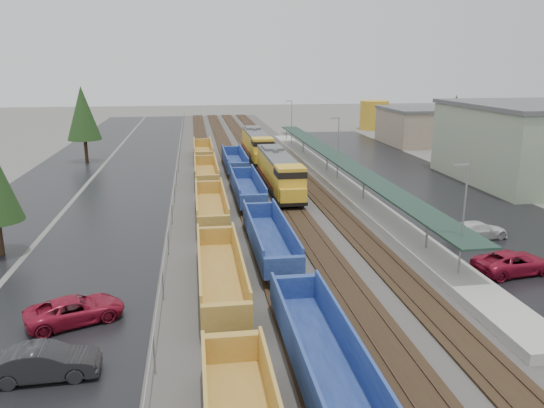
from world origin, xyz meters
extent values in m
cube|color=#302D2B|center=(0.00, 60.00, 0.04)|extent=(20.00, 160.00, 0.08)
cube|color=black|center=(-6.00, 60.00, 0.15)|extent=(2.60, 160.00, 0.15)
cube|color=#473326|center=(-6.72, 60.00, 0.27)|extent=(0.08, 160.00, 0.07)
cube|color=#473326|center=(-5.28, 60.00, 0.27)|extent=(0.08, 160.00, 0.07)
cube|color=black|center=(-2.00, 60.00, 0.15)|extent=(2.60, 160.00, 0.15)
cube|color=#473326|center=(-2.72, 60.00, 0.27)|extent=(0.08, 160.00, 0.07)
cube|color=#473326|center=(-1.28, 60.00, 0.27)|extent=(0.08, 160.00, 0.07)
cube|color=black|center=(2.00, 60.00, 0.15)|extent=(2.60, 160.00, 0.15)
cube|color=#473326|center=(1.28, 60.00, 0.27)|extent=(0.08, 160.00, 0.07)
cube|color=#473326|center=(2.72, 60.00, 0.27)|extent=(0.08, 160.00, 0.07)
cube|color=black|center=(6.00, 60.00, 0.15)|extent=(2.60, 160.00, 0.15)
cube|color=#473326|center=(5.28, 60.00, 0.27)|extent=(0.08, 160.00, 0.07)
cube|color=#473326|center=(6.72, 60.00, 0.27)|extent=(0.08, 160.00, 0.07)
cube|color=black|center=(-15.00, 60.00, 0.01)|extent=(10.00, 160.00, 0.02)
cube|color=black|center=(-25.00, 60.00, 0.01)|extent=(9.00, 160.00, 0.02)
cube|color=black|center=(19.00, 50.00, 0.01)|extent=(16.00, 100.00, 0.02)
cube|color=#9E9B93|center=(9.50, 50.00, 0.35)|extent=(3.00, 80.00, 0.70)
cylinder|color=gray|center=(9.50, 25.00, 1.90)|extent=(0.16, 0.16, 2.40)
cylinder|color=gray|center=(9.50, 40.00, 1.90)|extent=(0.16, 0.16, 2.40)
cylinder|color=gray|center=(9.50, 55.00, 1.90)|extent=(0.16, 0.16, 2.40)
cylinder|color=gray|center=(9.50, 70.00, 1.90)|extent=(0.16, 0.16, 2.40)
cylinder|color=gray|center=(9.50, 85.00, 1.90)|extent=(0.16, 0.16, 2.40)
cube|color=#1B3227|center=(9.50, 50.00, 3.20)|extent=(2.60, 65.00, 0.15)
cylinder|color=gray|center=(9.50, 20.00, 4.00)|extent=(0.12, 0.12, 8.00)
cube|color=gray|center=(9.00, 20.00, 7.90)|extent=(1.00, 0.15, 0.12)
cylinder|color=gray|center=(9.50, 50.00, 4.00)|extent=(0.12, 0.12, 8.00)
cube|color=gray|center=(9.00, 50.00, 7.90)|extent=(1.00, 0.15, 0.12)
cylinder|color=gray|center=(9.50, 80.00, 4.00)|extent=(0.12, 0.12, 8.00)
cube|color=gray|center=(9.00, 80.00, 7.90)|extent=(1.00, 0.15, 0.12)
cylinder|color=gray|center=(-9.50, 12.00, 1.00)|extent=(0.08, 0.08, 2.00)
cylinder|color=gray|center=(-9.50, 20.00, 1.00)|extent=(0.08, 0.08, 2.00)
cylinder|color=gray|center=(-9.50, 28.00, 1.00)|extent=(0.08, 0.08, 2.00)
cylinder|color=gray|center=(-9.50, 36.00, 1.00)|extent=(0.08, 0.08, 2.00)
cylinder|color=gray|center=(-9.50, 44.00, 1.00)|extent=(0.08, 0.08, 2.00)
cylinder|color=gray|center=(-9.50, 52.00, 1.00)|extent=(0.08, 0.08, 2.00)
cylinder|color=gray|center=(-9.50, 60.00, 1.00)|extent=(0.08, 0.08, 2.00)
cylinder|color=gray|center=(-9.50, 68.00, 1.00)|extent=(0.08, 0.08, 2.00)
cylinder|color=gray|center=(-9.50, 76.00, 1.00)|extent=(0.08, 0.08, 2.00)
cylinder|color=gray|center=(-9.50, 84.00, 1.00)|extent=(0.08, 0.08, 2.00)
cylinder|color=gray|center=(-9.50, 92.00, 1.00)|extent=(0.08, 0.08, 2.00)
cylinder|color=gray|center=(-9.50, 100.00, 1.00)|extent=(0.08, 0.08, 2.00)
cylinder|color=gray|center=(-9.50, 108.00, 1.00)|extent=(0.08, 0.08, 2.00)
cylinder|color=gray|center=(-9.50, 116.00, 1.00)|extent=(0.08, 0.08, 2.00)
cylinder|color=gray|center=(-9.50, 124.00, 1.00)|extent=(0.08, 0.08, 2.00)
cylinder|color=gray|center=(-9.50, 132.00, 1.00)|extent=(0.08, 0.08, 2.00)
cube|color=gray|center=(-9.50, 60.00, 2.00)|extent=(0.05, 160.00, 0.05)
cube|color=gray|center=(36.00, 80.00, 3.00)|extent=(18.00, 14.00, 6.00)
cube|color=#59595B|center=(36.00, 80.00, 6.25)|extent=(18.36, 14.28, 0.50)
ellipsoid|color=#445441|center=(-30.00, 200.00, 0.00)|extent=(154.00, 110.00, 19.80)
ellipsoid|color=#445441|center=(40.00, 210.00, 0.00)|extent=(196.00, 140.00, 25.20)
ellipsoid|color=#445441|center=(110.00, 220.00, 0.00)|extent=(168.00, 120.00, 21.60)
cylinder|color=#332316|center=(-23.00, 70.00, 1.65)|extent=(0.50, 0.50, 3.30)
cone|color=black|center=(-23.00, 70.00, 7.15)|extent=(4.84, 4.84, 7.70)
cylinder|color=#332316|center=(28.00, 58.00, 1.50)|extent=(0.50, 0.50, 3.00)
cone|color=black|center=(28.00, 58.00, 6.50)|extent=(4.40, 4.40, 7.00)
cube|color=black|center=(2.00, 47.77, 0.82)|extent=(2.82, 18.82, 0.38)
cube|color=gold|center=(2.00, 48.71, 2.42)|extent=(2.63, 15.05, 2.82)
cube|color=gold|center=(2.00, 40.43, 2.60)|extent=(2.82, 3.01, 3.20)
cube|color=black|center=(2.00, 40.43, 3.55)|extent=(2.87, 3.06, 0.66)
cube|color=gold|center=(2.00, 38.74, 1.66)|extent=(2.63, 0.94, 1.32)
cube|color=#59595B|center=(2.00, 48.71, 3.92)|extent=(2.68, 15.05, 0.33)
cube|color=maroon|center=(0.66, 48.71, 1.29)|extent=(0.04, 15.05, 0.33)
cube|color=maroon|center=(3.34, 48.71, 1.29)|extent=(0.04, 15.05, 0.33)
cube|color=black|center=(2.00, 47.77, 0.44)|extent=(2.07, 5.64, 0.56)
cube|color=black|center=(2.00, 41.18, 0.54)|extent=(2.26, 3.76, 0.47)
cube|color=black|center=(2.00, 54.35, 0.54)|extent=(2.26, 3.76, 0.47)
cylinder|color=#59595B|center=(2.00, 49.65, 4.20)|extent=(0.66, 0.66, 0.47)
cube|color=#59595B|center=(2.00, 52.47, 4.16)|extent=(2.26, 3.76, 0.47)
cube|color=black|center=(2.00, 68.77, 0.82)|extent=(2.82, 18.82, 0.38)
cube|color=gold|center=(2.00, 69.71, 2.42)|extent=(2.63, 15.05, 2.82)
cube|color=gold|center=(2.00, 61.43, 2.60)|extent=(2.82, 3.01, 3.20)
cube|color=black|center=(2.00, 61.43, 3.55)|extent=(2.87, 3.06, 0.66)
cube|color=gold|center=(2.00, 59.74, 1.66)|extent=(2.63, 0.94, 1.32)
cube|color=#59595B|center=(2.00, 69.71, 3.92)|extent=(2.68, 15.05, 0.33)
cube|color=maroon|center=(0.66, 69.71, 1.29)|extent=(0.04, 15.05, 0.33)
cube|color=maroon|center=(3.34, 69.71, 1.29)|extent=(0.04, 15.05, 0.33)
cube|color=black|center=(2.00, 68.77, 0.44)|extent=(2.07, 5.64, 0.56)
cube|color=black|center=(2.00, 62.18, 0.54)|extent=(2.26, 3.76, 0.47)
cube|color=black|center=(2.00, 75.35, 0.54)|extent=(2.26, 3.76, 0.47)
cylinder|color=#59595B|center=(2.00, 70.65, 4.20)|extent=(0.66, 0.66, 0.47)
cube|color=#59595B|center=(2.00, 73.47, 4.16)|extent=(2.26, 3.76, 0.47)
cube|color=#B08031|center=(-6.00, 11.15, 1.57)|extent=(2.64, 0.51, 1.42)
cube|color=black|center=(-6.00, 10.44, 0.55)|extent=(2.03, 2.23, 0.51)
cube|color=#B08031|center=(-6.00, 20.84, 0.86)|extent=(2.64, 12.68, 0.25)
cube|color=#B08031|center=(-7.27, 20.84, 1.77)|extent=(0.15, 12.68, 1.83)
cube|color=#B08031|center=(-4.73, 20.84, 1.77)|extent=(0.15, 12.68, 1.83)
cube|color=#B08031|center=(-6.00, 14.30, 1.57)|extent=(2.64, 0.51, 1.42)
cube|color=#B08031|center=(-6.00, 27.39, 1.57)|extent=(2.64, 0.51, 1.42)
cube|color=black|center=(-6.00, 15.01, 0.55)|extent=(2.03, 2.23, 0.51)
cube|color=black|center=(-6.00, 26.68, 0.55)|extent=(2.03, 2.23, 0.51)
cube|color=#B08031|center=(-6.00, 37.08, 0.86)|extent=(2.64, 12.68, 0.25)
cube|color=#B08031|center=(-7.27, 37.08, 1.77)|extent=(0.15, 12.68, 1.83)
cube|color=#B08031|center=(-4.73, 37.08, 1.77)|extent=(0.15, 12.68, 1.83)
cube|color=#B08031|center=(-6.00, 30.53, 1.57)|extent=(2.64, 0.51, 1.42)
cube|color=#B08031|center=(-6.00, 43.62, 1.57)|extent=(2.64, 0.51, 1.42)
cube|color=black|center=(-6.00, 31.24, 0.55)|extent=(2.03, 2.23, 0.51)
cube|color=black|center=(-6.00, 42.91, 0.55)|extent=(2.03, 2.23, 0.51)
cube|color=#B08031|center=(-6.00, 53.31, 0.86)|extent=(2.64, 12.68, 0.25)
cube|color=#B08031|center=(-7.27, 53.31, 1.77)|extent=(0.15, 12.68, 1.83)
cube|color=#B08031|center=(-4.73, 53.31, 1.77)|extent=(0.15, 12.68, 1.83)
cube|color=#B08031|center=(-6.00, 46.77, 1.57)|extent=(2.64, 0.51, 1.42)
cube|color=#B08031|center=(-6.00, 59.85, 1.57)|extent=(2.64, 0.51, 1.42)
cube|color=black|center=(-6.00, 47.48, 0.55)|extent=(2.03, 2.23, 0.51)
cube|color=black|center=(-6.00, 59.14, 0.55)|extent=(2.03, 2.23, 0.51)
cube|color=#B08031|center=(-6.00, 69.54, 0.86)|extent=(2.64, 12.68, 0.25)
cube|color=#B08031|center=(-7.27, 69.54, 1.77)|extent=(0.15, 12.68, 1.83)
cube|color=#B08031|center=(-4.73, 69.54, 1.77)|extent=(0.15, 12.68, 1.83)
cube|color=#B08031|center=(-6.00, 63.00, 1.57)|extent=(2.64, 0.51, 1.42)
cube|color=#B08031|center=(-6.00, 76.09, 1.57)|extent=(2.64, 0.51, 1.42)
cube|color=black|center=(-6.00, 63.71, 0.55)|extent=(2.03, 2.23, 0.51)
cube|color=black|center=(-6.00, 75.38, 0.55)|extent=(2.03, 2.23, 0.51)
cube|color=navy|center=(-2.00, 10.59, 0.86)|extent=(2.64, 13.10, 0.25)
cube|color=navy|center=(-3.27, 10.59, 1.77)|extent=(0.15, 13.10, 1.83)
cube|color=navy|center=(-0.73, 10.59, 1.77)|extent=(0.15, 13.10, 1.83)
cube|color=navy|center=(-2.00, 17.34, 1.57)|extent=(2.64, 0.51, 1.42)
cube|color=black|center=(-2.00, 16.63, 0.55)|extent=(2.03, 2.23, 0.51)
cube|color=navy|center=(-2.00, 27.23, 0.86)|extent=(2.64, 13.10, 0.25)
cube|color=navy|center=(-3.27, 27.23, 1.77)|extent=(0.15, 13.10, 1.83)
cube|color=navy|center=(-0.73, 27.23, 1.77)|extent=(0.15, 13.10, 1.83)
cube|color=navy|center=(-2.00, 20.48, 1.57)|extent=(2.64, 0.51, 1.42)
cube|color=navy|center=(-2.00, 33.98, 1.57)|extent=(2.64, 0.51, 1.42)
cube|color=black|center=(-2.00, 21.19, 0.55)|extent=(2.03, 2.23, 0.51)
cube|color=black|center=(-2.00, 33.27, 0.55)|extent=(2.03, 2.23, 0.51)
cube|color=navy|center=(-2.00, 43.88, 0.86)|extent=(2.64, 13.10, 0.25)
cube|color=navy|center=(-3.27, 43.88, 1.77)|extent=(0.15, 13.10, 1.83)
cube|color=navy|center=(-0.73, 43.88, 1.77)|extent=(0.15, 13.10, 1.83)
cube|color=navy|center=(-2.00, 37.13, 1.57)|extent=(2.64, 0.51, 1.42)
cube|color=navy|center=(-2.00, 50.63, 1.57)|extent=(2.64, 0.51, 1.42)
cube|color=black|center=(-2.00, 37.84, 0.55)|extent=(2.03, 2.23, 0.51)
cube|color=black|center=(-2.00, 49.92, 0.55)|extent=(2.03, 2.23, 0.51)
cube|color=navy|center=(-2.00, 60.53, 0.86)|extent=(2.64, 13.10, 0.25)
cube|color=navy|center=(-3.27, 60.53, 1.77)|extent=(0.15, 13.10, 1.83)
cube|color=navy|center=(-0.73, 60.53, 1.77)|extent=(0.15, 13.10, 1.83)
cube|color=navy|center=(-2.00, 53.77, 1.57)|extent=(2.64, 0.51, 1.42)
cube|color=navy|center=(-2.00, 67.28, 1.57)|extent=(2.64, 0.51, 1.42)
cube|color=black|center=(-2.00, 54.48, 0.55)|extent=(2.03, 2.23, 0.51)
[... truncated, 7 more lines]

